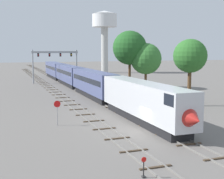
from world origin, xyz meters
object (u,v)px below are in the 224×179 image
Objects in this scene: switch_stand at (144,170)px; water_tower at (105,25)px; trackside_tree_left at (146,59)px; signal_gantry at (55,59)px; stop_sign at (57,109)px; trackside_tree_mid at (190,56)px; passenger_train at (79,78)px; trackside_tree_right at (130,48)px.

water_tower is at bearing 73.09° from switch_stand.
water_tower is 52.48m from trackside_tree_left.
signal_gantry is 4.20× the size of stop_sign.
trackside_tree_mid is at bearing -98.27° from trackside_tree_left.
trackside_tree_left reaches higher than passenger_train.
trackside_tree_mid is (-3.17, -21.79, 0.96)m from trackside_tree_left.
passenger_train is 47.75m from switch_stand.
switch_stand is 29.95m from trackside_tree_mid.
signal_gantry is 1.19× the size of trackside_tree_left.
stop_sign is 0.22× the size of trackside_tree_right.
signal_gantry is at bearing 127.43° from trackside_tree_right.
water_tower is at bearing 81.86° from trackside_tree_left.
trackside_tree_mid is (21.34, 5.75, 5.79)m from stop_sign.
trackside_tree_left is (21.61, 44.28, 6.18)m from switch_stand.
trackside_tree_right is at bearing -5.01° from passenger_train.
water_tower reaches higher than trackside_tree_right.
passenger_train is 13.17m from trackside_tree_right.
signal_gantry is 40.93m from water_tower.
passenger_train is at bearing 81.44° from switch_stand.
stop_sign is 37.10m from trackside_tree_right.
switch_stand is at bearing -129.36° from trackside_tree_mid.
water_tower is 100.82m from switch_stand.
trackside_tree_mid is (-10.42, -72.49, -10.51)m from water_tower.
signal_gantry is at bearing 85.67° from switch_stand.
trackside_tree_mid is at bearing -65.31° from passenger_train.
trackside_tree_right reaches higher than trackside_tree_left.
switch_stand is 50.48m from trackside_tree_right.
passenger_train is 8.31× the size of trackside_tree_left.
passenger_train reaches higher than switch_stand.
passenger_train is 8.21× the size of trackside_tree_mid.
trackside_tree_left is at bearing -11.26° from passenger_train.
switch_stand is 0.51× the size of stop_sign.
stop_sign is (-2.90, 16.74, 1.35)m from switch_stand.
passenger_train is at bearing 114.69° from trackside_tree_mid.
stop_sign is (-10.00, -30.43, -0.73)m from passenger_train.
water_tower reaches higher than passenger_train.
signal_gantry is 43.72m from trackside_tree_mid.
trackside_tree_right is (0.07, 23.68, 1.43)m from trackside_tree_mid.
water_tower is at bearing 67.90° from stop_sign.
trackside_tree_mid reaches higher than signal_gantry.
passenger_train is at bearing 174.99° from trackside_tree_right.
signal_gantry is at bearing 108.13° from trackside_tree_mid.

